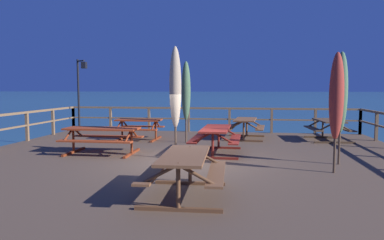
{
  "coord_description": "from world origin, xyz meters",
  "views": [
    {
      "loc": [
        1.44,
        -9.29,
        2.65
      ],
      "look_at": [
        0.0,
        0.97,
        1.74
      ],
      "focal_mm": 33.42,
      "sensor_mm": 36.0,
      "label": 1
    }
  ],
  "objects_px": {
    "patio_umbrella_short_front": "(186,91)",
    "lamp_post_hooked": "(80,84)",
    "picnic_table_back_left": "(139,125)",
    "picnic_table_mid_left": "(329,126)",
    "patio_umbrella_tall_front": "(341,93)",
    "picnic_table_mid_centre": "(245,124)",
    "patio_umbrella_short_back": "(175,88)",
    "picnic_table_mid_right": "(102,134)",
    "patio_umbrella_tall_back_right": "(336,97)",
    "picnic_table_front_right": "(216,135)",
    "picnic_table_back_right": "(185,165)"
  },
  "relations": [
    {
      "from": "patio_umbrella_short_front",
      "to": "lamp_post_hooked",
      "type": "distance_m",
      "value": 5.72
    },
    {
      "from": "picnic_table_back_left",
      "to": "picnic_table_mid_left",
      "type": "bearing_deg",
      "value": 5.97
    },
    {
      "from": "patio_umbrella_tall_front",
      "to": "picnic_table_mid_centre",
      "type": "bearing_deg",
      "value": 117.98
    },
    {
      "from": "patio_umbrella_tall_front",
      "to": "lamp_post_hooked",
      "type": "xyz_separation_m",
      "value": [
        -9.51,
        5.62,
        0.31
      ]
    },
    {
      "from": "patio_umbrella_short_back",
      "to": "lamp_post_hooked",
      "type": "xyz_separation_m",
      "value": [
        -5.29,
        5.51,
        0.18
      ]
    },
    {
      "from": "picnic_table_mid_right",
      "to": "patio_umbrella_tall_back_right",
      "type": "distance_m",
      "value": 6.48
    },
    {
      "from": "patio_umbrella_tall_front",
      "to": "lamp_post_hooked",
      "type": "distance_m",
      "value": 11.05
    },
    {
      "from": "picnic_table_front_right",
      "to": "patio_umbrella_short_back",
      "type": "distance_m",
      "value": 1.98
    },
    {
      "from": "picnic_table_mid_right",
      "to": "lamp_post_hooked",
      "type": "relative_size",
      "value": 0.67
    },
    {
      "from": "picnic_table_back_left",
      "to": "picnic_table_mid_right",
      "type": "distance_m",
      "value": 2.97
    },
    {
      "from": "picnic_table_front_right",
      "to": "patio_umbrella_tall_back_right",
      "type": "distance_m",
      "value": 3.71
    },
    {
      "from": "picnic_table_back_left",
      "to": "lamp_post_hooked",
      "type": "height_order",
      "value": "lamp_post_hooked"
    },
    {
      "from": "picnic_table_back_left",
      "to": "patio_umbrella_short_back",
      "type": "xyz_separation_m",
      "value": [
        2.05,
        -3.47,
        1.38
      ]
    },
    {
      "from": "picnic_table_back_left",
      "to": "patio_umbrella_short_back",
      "type": "relative_size",
      "value": 0.56
    },
    {
      "from": "patio_umbrella_tall_back_right",
      "to": "lamp_post_hooked",
      "type": "xyz_separation_m",
      "value": [
        -9.16,
        6.59,
        0.38
      ]
    },
    {
      "from": "picnic_table_mid_centre",
      "to": "patio_umbrella_tall_front",
      "type": "xyz_separation_m",
      "value": [
        2.31,
        -4.34,
        1.24
      ]
    },
    {
      "from": "picnic_table_back_right",
      "to": "picnic_table_mid_left",
      "type": "xyz_separation_m",
      "value": [
        4.17,
        7.52,
        -0.0
      ]
    },
    {
      "from": "picnic_table_mid_left",
      "to": "picnic_table_mid_centre",
      "type": "height_order",
      "value": "same"
    },
    {
      "from": "picnic_table_back_left",
      "to": "patio_umbrella_short_front",
      "type": "height_order",
      "value": "patio_umbrella_short_front"
    },
    {
      "from": "picnic_table_mid_right",
      "to": "lamp_post_hooked",
      "type": "height_order",
      "value": "lamp_post_hooked"
    },
    {
      "from": "patio_umbrella_short_front",
      "to": "patio_umbrella_short_back",
      "type": "height_order",
      "value": "patio_umbrella_short_back"
    },
    {
      "from": "patio_umbrella_tall_front",
      "to": "picnic_table_mid_left",
      "type": "bearing_deg",
      "value": 80.35
    },
    {
      "from": "patio_umbrella_tall_back_right",
      "to": "picnic_table_front_right",
      "type": "bearing_deg",
      "value": 143.94
    },
    {
      "from": "patio_umbrella_tall_back_right",
      "to": "patio_umbrella_short_front",
      "type": "relative_size",
      "value": 0.95
    },
    {
      "from": "picnic_table_mid_right",
      "to": "patio_umbrella_tall_front",
      "type": "bearing_deg",
      "value": -5.49
    },
    {
      "from": "picnic_table_back_right",
      "to": "picnic_table_mid_centre",
      "type": "height_order",
      "value": "same"
    },
    {
      "from": "patio_umbrella_short_front",
      "to": "lamp_post_hooked",
      "type": "bearing_deg",
      "value": 153.51
    },
    {
      "from": "picnic_table_back_right",
      "to": "lamp_post_hooked",
      "type": "distance_m",
      "value": 10.82
    },
    {
      "from": "picnic_table_back_right",
      "to": "patio_umbrella_tall_front",
      "type": "relative_size",
      "value": 0.7
    },
    {
      "from": "picnic_table_mid_left",
      "to": "picnic_table_front_right",
      "type": "height_order",
      "value": "same"
    },
    {
      "from": "patio_umbrella_tall_front",
      "to": "patio_umbrella_short_front",
      "type": "bearing_deg",
      "value": 144.99
    },
    {
      "from": "picnic_table_back_left",
      "to": "picnic_table_mid_right",
      "type": "bearing_deg",
      "value": -94.72
    },
    {
      "from": "picnic_table_front_right",
      "to": "patio_umbrella_tall_back_right",
      "type": "height_order",
      "value": "patio_umbrella_tall_back_right"
    },
    {
      "from": "picnic_table_back_right",
      "to": "picnic_table_front_right",
      "type": "distance_m",
      "value": 4.3
    },
    {
      "from": "picnic_table_back_left",
      "to": "picnic_table_front_right",
      "type": "height_order",
      "value": "same"
    },
    {
      "from": "picnic_table_mid_left",
      "to": "picnic_table_front_right",
      "type": "distance_m",
      "value": 5.08
    },
    {
      "from": "picnic_table_front_right",
      "to": "patio_umbrella_tall_front",
      "type": "bearing_deg",
      "value": -19.05
    },
    {
      "from": "picnic_table_front_right",
      "to": "picnic_table_back_left",
      "type": "bearing_deg",
      "value": 141.11
    },
    {
      "from": "lamp_post_hooked",
      "to": "patio_umbrella_short_back",
      "type": "bearing_deg",
      "value": -46.19
    },
    {
      "from": "picnic_table_mid_centre",
      "to": "patio_umbrella_tall_back_right",
      "type": "distance_m",
      "value": 5.78
    },
    {
      "from": "patio_umbrella_short_front",
      "to": "patio_umbrella_tall_front",
      "type": "relative_size",
      "value": 1.01
    },
    {
      "from": "patio_umbrella_tall_back_right",
      "to": "lamp_post_hooked",
      "type": "bearing_deg",
      "value": 144.25
    },
    {
      "from": "picnic_table_back_left",
      "to": "picnic_table_front_right",
      "type": "distance_m",
      "value": 3.96
    },
    {
      "from": "picnic_table_back_left",
      "to": "lamp_post_hooked",
      "type": "bearing_deg",
      "value": 147.77
    },
    {
      "from": "picnic_table_mid_left",
      "to": "picnic_table_mid_centre",
      "type": "distance_m",
      "value": 3.04
    },
    {
      "from": "picnic_table_back_left",
      "to": "picnic_table_front_right",
      "type": "relative_size",
      "value": 0.79
    },
    {
      "from": "picnic_table_back_right",
      "to": "patio_umbrella_short_front",
      "type": "xyz_separation_m",
      "value": [
        -0.96,
        6.27,
        1.26
      ]
    },
    {
      "from": "picnic_table_mid_left",
      "to": "picnic_table_mid_right",
      "type": "distance_m",
      "value": 8.14
    },
    {
      "from": "picnic_table_back_right",
      "to": "patio_umbrella_short_back",
      "type": "xyz_separation_m",
      "value": [
        -0.79,
        3.31,
        1.37
      ]
    },
    {
      "from": "picnic_table_mid_left",
      "to": "picnic_table_mid_right",
      "type": "relative_size",
      "value": 0.87
    }
  ]
}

